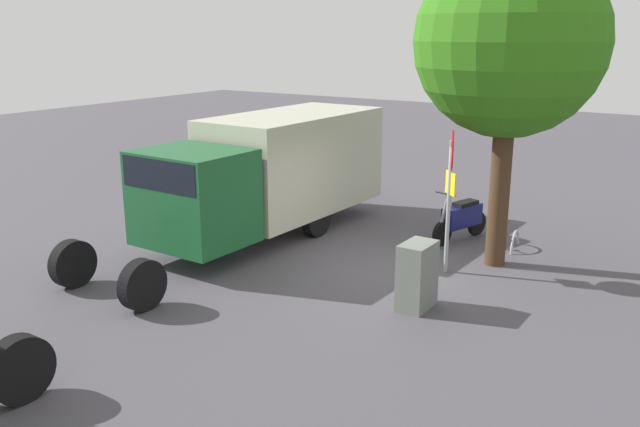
{
  "coord_description": "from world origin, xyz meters",
  "views": [
    {
      "loc": [
        11.46,
        5.76,
        4.65
      ],
      "look_at": [
        1.42,
        -0.68,
        1.38
      ],
      "focal_mm": 37.86,
      "sensor_mm": 36.0,
      "label": 1
    }
  ],
  "objects": [
    {
      "name": "stop_sign",
      "position": [
        -0.49,
        1.05,
        1.87
      ],
      "size": [
        0.71,
        0.33,
        2.82
      ],
      "color": "#9E9EA3",
      "rests_on": "ground"
    },
    {
      "name": "street_tree",
      "position": [
        -1.47,
        1.71,
        4.41
      ],
      "size": [
        3.65,
        3.65,
        6.26
      ],
      "color": "#47301E",
      "rests_on": "ground"
    },
    {
      "name": "box_truck_near",
      "position": [
        -0.56,
        -3.39,
        1.55
      ],
      "size": [
        8.45,
        2.43,
        2.74
      ],
      "rotation": [
        0.0,
        0.0,
        -0.03
      ],
      "color": "black",
      "rests_on": "ground"
    },
    {
      "name": "motorcycle",
      "position": [
        -2.64,
        0.52,
        0.52
      ],
      "size": [
        1.76,
        0.76,
        1.2
      ],
      "rotation": [
        0.0,
        0.0,
        -0.29
      ],
      "color": "black",
      "rests_on": "ground"
    },
    {
      "name": "utility_cabinet",
      "position": [
        1.46,
        1.31,
        0.58
      ],
      "size": [
        0.74,
        0.49,
        1.17
      ],
      "primitive_type": "cube",
      "rotation": [
        0.0,
        0.0,
        -0.02
      ],
      "color": "slate",
      "rests_on": "ground"
    },
    {
      "name": "bike_rack_hoop",
      "position": [
        -2.65,
        1.76,
        0.0
      ],
      "size": [
        0.85,
        0.15,
        0.85
      ],
      "primitive_type": "torus",
      "rotation": [
        1.57,
        0.0,
        0.12
      ],
      "color": "#B7B7BC",
      "rests_on": "ground"
    },
    {
      "name": "ground_plane",
      "position": [
        0.0,
        0.0,
        0.0
      ],
      "size": [
        60.0,
        60.0,
        0.0
      ],
      "primitive_type": "plane",
      "color": "#4B4750"
    }
  ]
}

